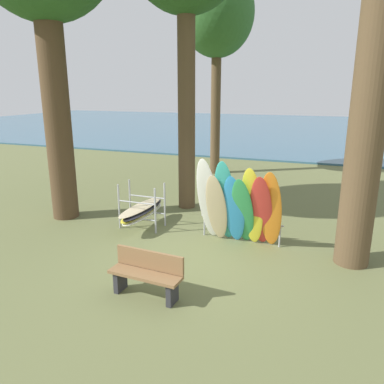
{
  "coord_description": "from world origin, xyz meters",
  "views": [
    {
      "loc": [
        2.83,
        -7.42,
        3.74
      ],
      "look_at": [
        -0.54,
        1.56,
        1.1
      ],
      "focal_mm": 35.09,
      "sensor_mm": 36.0,
      "label": 1
    }
  ],
  "objects_px": {
    "leaning_board_pile": "(238,208)",
    "park_bench": "(147,273)",
    "tree_far_left_back": "(217,16)",
    "board_storage_rack": "(142,210)"
  },
  "relations": [
    {
      "from": "board_storage_rack",
      "to": "park_bench",
      "type": "height_order",
      "value": "board_storage_rack"
    },
    {
      "from": "tree_far_left_back",
      "to": "board_storage_rack",
      "type": "distance_m",
      "value": 9.66
    },
    {
      "from": "leaning_board_pile",
      "to": "park_bench",
      "type": "bearing_deg",
      "value": -109.52
    },
    {
      "from": "leaning_board_pile",
      "to": "park_bench",
      "type": "height_order",
      "value": "leaning_board_pile"
    },
    {
      "from": "board_storage_rack",
      "to": "tree_far_left_back",
      "type": "bearing_deg",
      "value": 91.54
    },
    {
      "from": "tree_far_left_back",
      "to": "leaning_board_pile",
      "type": "bearing_deg",
      "value": -68.94
    },
    {
      "from": "tree_far_left_back",
      "to": "leaning_board_pile",
      "type": "height_order",
      "value": "tree_far_left_back"
    },
    {
      "from": "tree_far_left_back",
      "to": "leaning_board_pile",
      "type": "distance_m",
      "value": 10.07
    },
    {
      "from": "leaning_board_pile",
      "to": "park_bench",
      "type": "relative_size",
      "value": 1.55
    },
    {
      "from": "leaning_board_pile",
      "to": "park_bench",
      "type": "xyz_separation_m",
      "value": [
        -1.01,
        -2.85,
        -0.53
      ]
    }
  ]
}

